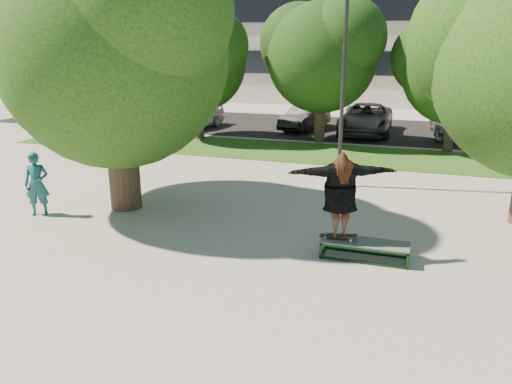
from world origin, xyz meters
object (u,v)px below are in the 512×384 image
(bystander, at_px, (37,184))
(car_silver_b, at_px, (455,120))
(tree_left, at_px, (113,40))
(car_silver_a, at_px, (193,115))
(car_grey, at_px, (366,119))
(lamppost, at_px, (343,84))
(grind_box, at_px, (364,250))
(car_dark, at_px, (305,117))

(bystander, distance_m, car_silver_b, 19.27)
(tree_left, distance_m, car_silver_a, 13.46)
(bystander, height_order, car_grey, bystander)
(lamppost, relative_size, bystander, 3.65)
(bystander, bearing_deg, grind_box, -27.84)
(tree_left, relative_size, car_silver_b, 1.39)
(car_grey, bearing_deg, lamppost, -89.98)
(car_silver_b, bearing_deg, tree_left, -126.27)
(lamppost, bearing_deg, car_silver_a, 136.58)
(car_silver_a, bearing_deg, car_grey, 18.98)
(tree_left, xyz_separation_m, car_grey, (5.06, 13.75, -3.69))
(bystander, height_order, car_silver_a, bystander)
(tree_left, xyz_separation_m, grind_box, (6.70, -1.52, -4.23))
(lamppost, xyz_separation_m, car_silver_b, (3.94, 10.60, -2.41))
(tree_left, xyz_separation_m, lamppost, (5.29, 3.91, -1.27))
(car_silver_b, bearing_deg, grind_box, -102.76)
(bystander, height_order, car_dark, bystander)
(lamppost, bearing_deg, car_grey, 91.33)
(car_grey, bearing_deg, car_silver_a, -172.61)
(lamppost, xyz_separation_m, grind_box, (1.41, -5.43, -2.96))
(tree_left, bearing_deg, car_silver_b, 57.53)
(lamppost, bearing_deg, car_silver_b, 69.62)
(lamppost, height_order, grind_box, lamppost)
(tree_left, distance_m, grind_box, 8.07)
(tree_left, height_order, car_dark, tree_left)
(lamppost, bearing_deg, bystander, -143.33)
(car_silver_b, bearing_deg, car_grey, -173.46)
(car_silver_a, height_order, car_silver_b, car_silver_b)
(tree_left, xyz_separation_m, car_silver_a, (-3.69, 12.41, -3.71))
(car_grey, bearing_deg, car_dark, 174.11)
(car_dark, bearing_deg, tree_left, -85.90)
(tree_left, relative_size, car_silver_a, 1.71)
(tree_left, relative_size, car_grey, 1.36)
(lamppost, bearing_deg, grind_box, -75.43)
(grind_box, bearing_deg, car_silver_b, 81.03)
(tree_left, relative_size, bystander, 4.25)
(lamppost, xyz_separation_m, car_dark, (-3.36, 10.09, -2.52))
(tree_left, height_order, car_silver_b, tree_left)
(lamppost, distance_m, grind_box, 6.34)
(car_silver_a, bearing_deg, lamppost, -33.15)
(car_silver_a, distance_m, car_grey, 8.85)
(bystander, xyz_separation_m, car_dark, (3.67, 15.33, -0.20))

